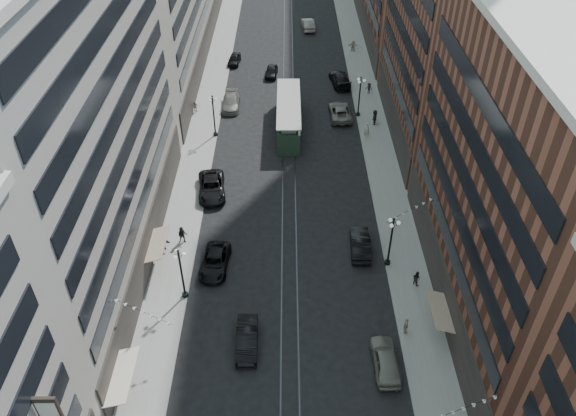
{
  "coord_description": "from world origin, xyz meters",
  "views": [
    {
      "loc": [
        -0.19,
        -5.73,
        37.19
      ],
      "look_at": [
        -0.12,
        34.3,
        5.0
      ],
      "focal_mm": 35.0,
      "sensor_mm": 36.0,
      "label": 1
    }
  ],
  "objects_px": {
    "pedestrian_4": "(406,326)",
    "car_13": "(271,71)",
    "lamppost_sw_mid": "(214,114)",
    "pedestrian_7": "(416,278)",
    "car_4": "(386,360)",
    "car_2": "(215,262)",
    "pedestrian_6": "(195,106)",
    "car_11": "(340,111)",
    "car_5": "(247,339)",
    "pedestrian_2": "(182,235)",
    "lamppost_sw_far": "(181,272)",
    "pedestrian_extra_1": "(375,117)",
    "pedestrian_extra_0": "(353,46)",
    "car_8": "(231,102)",
    "car_7": "(212,187)",
    "pedestrian_5": "(162,243)",
    "lamppost_se_far": "(391,240)",
    "car_14": "(308,24)",
    "pedestrian_9": "(369,88)",
    "car_12": "(340,79)",
    "lamppost_se_mid": "(360,95)",
    "streetcar": "(289,116)",
    "pedestrian_8": "(367,130)",
    "car_10": "(360,244)"
  },
  "relations": [
    {
      "from": "car_7",
      "to": "pedestrian_extra_1",
      "type": "distance_m",
      "value": 24.44
    },
    {
      "from": "pedestrian_2",
      "to": "pedestrian_5",
      "type": "height_order",
      "value": "pedestrian_2"
    },
    {
      "from": "pedestrian_9",
      "to": "lamppost_se_mid",
      "type": "bearing_deg",
      "value": -84.5
    },
    {
      "from": "car_7",
      "to": "car_14",
      "type": "relative_size",
      "value": 1.14
    },
    {
      "from": "lamppost_se_mid",
      "to": "car_14",
      "type": "distance_m",
      "value": 31.26
    },
    {
      "from": "lamppost_sw_mid",
      "to": "pedestrian_5",
      "type": "distance_m",
      "value": 21.28
    },
    {
      "from": "car_8",
      "to": "pedestrian_9",
      "type": "distance_m",
      "value": 19.52
    },
    {
      "from": "lamppost_se_far",
      "to": "pedestrian_extra_0",
      "type": "height_order",
      "value": "lamppost_se_far"
    },
    {
      "from": "streetcar",
      "to": "pedestrian_extra_1",
      "type": "distance_m",
      "value": 11.15
    },
    {
      "from": "lamppost_sw_far",
      "to": "pedestrian_7",
      "type": "bearing_deg",
      "value": 3.84
    },
    {
      "from": "pedestrian_8",
      "to": "pedestrian_extra_1",
      "type": "relative_size",
      "value": 0.98
    },
    {
      "from": "car_7",
      "to": "streetcar",
      "type": "bearing_deg",
      "value": 51.54
    },
    {
      "from": "lamppost_sw_mid",
      "to": "car_10",
      "type": "relative_size",
      "value": 1.09
    },
    {
      "from": "pedestrian_4",
      "to": "pedestrian_6",
      "type": "relative_size",
      "value": 1.02
    },
    {
      "from": "car_2",
      "to": "car_7",
      "type": "bearing_deg",
      "value": 101.42
    },
    {
      "from": "car_13",
      "to": "car_4",
      "type": "bearing_deg",
      "value": -74.31
    },
    {
      "from": "pedestrian_5",
      "to": "car_14",
      "type": "bearing_deg",
      "value": 64.13
    },
    {
      "from": "car_5",
      "to": "pedestrian_2",
      "type": "distance_m",
      "value": 14.11
    },
    {
      "from": "pedestrian_2",
      "to": "pedestrian_8",
      "type": "relative_size",
      "value": 0.98
    },
    {
      "from": "car_14",
      "to": "pedestrian_6",
      "type": "height_order",
      "value": "pedestrian_6"
    },
    {
      "from": "pedestrian_4",
      "to": "car_13",
      "type": "height_order",
      "value": "pedestrian_4"
    },
    {
      "from": "car_4",
      "to": "car_11",
      "type": "xyz_separation_m",
      "value": [
        -0.62,
        39.15,
        -0.02
      ]
    },
    {
      "from": "pedestrian_extra_1",
      "to": "car_11",
      "type": "bearing_deg",
      "value": -103.48
    },
    {
      "from": "pedestrian_4",
      "to": "car_2",
      "type": "bearing_deg",
      "value": 76.17
    },
    {
      "from": "pedestrian_2",
      "to": "car_8",
      "type": "distance_m",
      "value": 27.56
    },
    {
      "from": "streetcar",
      "to": "car_5",
      "type": "bearing_deg",
      "value": -95.73
    },
    {
      "from": "car_8",
      "to": "pedestrian_7",
      "type": "relative_size",
      "value": 3.62
    },
    {
      "from": "car_7",
      "to": "pedestrian_6",
      "type": "relative_size",
      "value": 3.73
    },
    {
      "from": "pedestrian_extra_0",
      "to": "car_14",
      "type": "bearing_deg",
      "value": 133.31
    },
    {
      "from": "pedestrian_extra_1",
      "to": "pedestrian_2",
      "type": "bearing_deg",
      "value": -31.84
    },
    {
      "from": "lamppost_sw_mid",
      "to": "car_4",
      "type": "distance_m",
      "value": 38.2
    },
    {
      "from": "lamppost_se_far",
      "to": "pedestrian_5",
      "type": "bearing_deg",
      "value": 174.56
    },
    {
      "from": "lamppost_sw_mid",
      "to": "pedestrian_7",
      "type": "distance_m",
      "value": 32.92
    },
    {
      "from": "lamppost_se_far",
      "to": "pedestrian_9",
      "type": "bearing_deg",
      "value": 86.43
    },
    {
      "from": "car_11",
      "to": "pedestrian_8",
      "type": "xyz_separation_m",
      "value": [
        2.92,
        -5.21,
        0.28
      ]
    },
    {
      "from": "car_2",
      "to": "car_12",
      "type": "bearing_deg",
      "value": 73.13
    },
    {
      "from": "car_12",
      "to": "pedestrian_7",
      "type": "distance_m",
      "value": 40.16
    },
    {
      "from": "pedestrian_9",
      "to": "streetcar",
      "type": "bearing_deg",
      "value": -116.31
    },
    {
      "from": "car_4",
      "to": "car_14",
      "type": "xyz_separation_m",
      "value": [
        -3.94,
        69.97,
        0.04
      ]
    },
    {
      "from": "car_5",
      "to": "pedestrian_extra_1",
      "type": "xyz_separation_m",
      "value": [
        14.54,
        35.13,
        0.32
      ]
    },
    {
      "from": "car_8",
      "to": "pedestrian_extra_0",
      "type": "bearing_deg",
      "value": 44.57
    },
    {
      "from": "car_2",
      "to": "pedestrian_6",
      "type": "relative_size",
      "value": 3.24
    },
    {
      "from": "pedestrian_7",
      "to": "lamppost_se_far",
      "type": "bearing_deg",
      "value": 0.45
    },
    {
      "from": "car_4",
      "to": "pedestrian_extra_0",
      "type": "bearing_deg",
      "value": -94.0
    },
    {
      "from": "car_7",
      "to": "car_11",
      "type": "relative_size",
      "value": 1.03
    },
    {
      "from": "lamppost_sw_far",
      "to": "pedestrian_5",
      "type": "xyz_separation_m",
      "value": [
        -2.99,
        6.04,
        -2.15
      ]
    },
    {
      "from": "lamppost_sw_far",
      "to": "pedestrian_7",
      "type": "distance_m",
      "value": 20.71
    },
    {
      "from": "pedestrian_7",
      "to": "pedestrian_9",
      "type": "distance_m",
      "value": 36.84
    },
    {
      "from": "pedestrian_6",
      "to": "pedestrian_8",
      "type": "relative_size",
      "value": 0.86
    },
    {
      "from": "car_2",
      "to": "car_5",
      "type": "xyz_separation_m",
      "value": [
        3.47,
        -8.95,
        0.06
      ]
    }
  ]
}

